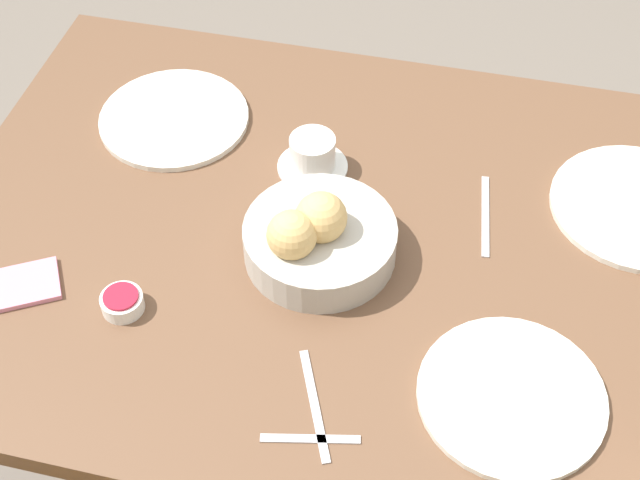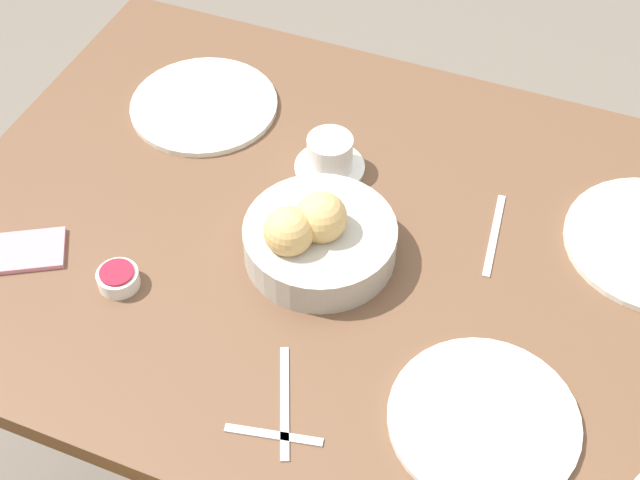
{
  "view_description": "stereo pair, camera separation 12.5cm",
  "coord_description": "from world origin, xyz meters",
  "px_view_note": "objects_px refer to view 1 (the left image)",
  "views": [
    {
      "loc": [
        -0.12,
        0.84,
        1.71
      ],
      "look_at": [
        0.07,
        0.04,
        0.76
      ],
      "focal_mm": 50.0,
      "sensor_mm": 36.0,
      "label": 1
    },
    {
      "loc": [
        -0.24,
        0.8,
        1.71
      ],
      "look_at": [
        0.07,
        0.04,
        0.76
      ],
      "focal_mm": 50.0,
      "sensor_mm": 36.0,
      "label": 2
    }
  ],
  "objects_px": {
    "bread_basket": "(317,238)",
    "plate_near_left": "(637,207)",
    "plate_far_center": "(511,396)",
    "jam_bowl_berry": "(122,302)",
    "coffee_cup": "(313,156)",
    "fork_silver": "(485,216)",
    "spoon_coffee": "(310,439)",
    "plate_near_right": "(174,118)",
    "knife_silver": "(314,405)",
    "cell_phone": "(4,289)"
  },
  "relations": [
    {
      "from": "plate_near_left",
      "to": "spoon_coffee",
      "type": "relative_size",
      "value": 2.12
    },
    {
      "from": "knife_silver",
      "to": "spoon_coffee",
      "type": "relative_size",
      "value": 1.26
    },
    {
      "from": "plate_far_center",
      "to": "spoon_coffee",
      "type": "distance_m",
      "value": 0.26
    },
    {
      "from": "jam_bowl_berry",
      "to": "spoon_coffee",
      "type": "bearing_deg",
      "value": 155.28
    },
    {
      "from": "plate_near_right",
      "to": "fork_silver",
      "type": "bearing_deg",
      "value": 169.36
    },
    {
      "from": "coffee_cup",
      "to": "jam_bowl_berry",
      "type": "xyz_separation_m",
      "value": [
        0.19,
        0.32,
        -0.01
      ]
    },
    {
      "from": "plate_near_right",
      "to": "knife_silver",
      "type": "height_order",
      "value": "plate_near_right"
    },
    {
      "from": "bread_basket",
      "to": "fork_silver",
      "type": "height_order",
      "value": "bread_basket"
    },
    {
      "from": "jam_bowl_berry",
      "to": "bread_basket",
      "type": "bearing_deg",
      "value": -147.24
    },
    {
      "from": "plate_near_right",
      "to": "coffee_cup",
      "type": "distance_m",
      "value": 0.26
    },
    {
      "from": "plate_near_left",
      "to": "plate_near_right",
      "type": "distance_m",
      "value": 0.74
    },
    {
      "from": "bread_basket",
      "to": "coffee_cup",
      "type": "bearing_deg",
      "value": -74.33
    },
    {
      "from": "bread_basket",
      "to": "plate_near_right",
      "type": "bearing_deg",
      "value": -37.78
    },
    {
      "from": "plate_near_left",
      "to": "spoon_coffee",
      "type": "distance_m",
      "value": 0.62
    },
    {
      "from": "knife_silver",
      "to": "spoon_coffee",
      "type": "bearing_deg",
      "value": 97.23
    },
    {
      "from": "fork_silver",
      "to": "coffee_cup",
      "type": "bearing_deg",
      "value": -8.46
    },
    {
      "from": "coffee_cup",
      "to": "jam_bowl_berry",
      "type": "bearing_deg",
      "value": 59.97
    },
    {
      "from": "plate_near_right",
      "to": "bread_basket",
      "type": "bearing_deg",
      "value": 142.22
    },
    {
      "from": "fork_silver",
      "to": "spoon_coffee",
      "type": "xyz_separation_m",
      "value": [
        0.17,
        0.42,
        0.0
      ]
    },
    {
      "from": "plate_near_left",
      "to": "plate_near_right",
      "type": "height_order",
      "value": "same"
    },
    {
      "from": "plate_far_center",
      "to": "knife_silver",
      "type": "relative_size",
      "value": 1.55
    },
    {
      "from": "plate_near_right",
      "to": "plate_far_center",
      "type": "height_order",
      "value": "same"
    },
    {
      "from": "bread_basket",
      "to": "knife_silver",
      "type": "xyz_separation_m",
      "value": [
        -0.05,
        0.24,
        -0.04
      ]
    },
    {
      "from": "plate_far_center",
      "to": "jam_bowl_berry",
      "type": "bearing_deg",
      "value": -2.37
    },
    {
      "from": "plate_near_right",
      "to": "cell_phone",
      "type": "distance_m",
      "value": 0.41
    },
    {
      "from": "plate_near_left",
      "to": "cell_phone",
      "type": "xyz_separation_m",
      "value": [
        0.85,
        0.36,
        -0.0
      ]
    },
    {
      "from": "bread_basket",
      "to": "plate_near_right",
      "type": "height_order",
      "value": "bread_basket"
    },
    {
      "from": "plate_near_right",
      "to": "coffee_cup",
      "type": "xyz_separation_m",
      "value": [
        -0.25,
        0.06,
        0.02
      ]
    },
    {
      "from": "spoon_coffee",
      "to": "plate_far_center",
      "type": "bearing_deg",
      "value": -153.93
    },
    {
      "from": "bread_basket",
      "to": "plate_near_left",
      "type": "xyz_separation_m",
      "value": [
        -0.45,
        -0.2,
        -0.03
      ]
    },
    {
      "from": "coffee_cup",
      "to": "knife_silver",
      "type": "distance_m",
      "value": 0.43
    },
    {
      "from": "coffee_cup",
      "to": "jam_bowl_berry",
      "type": "distance_m",
      "value": 0.37
    },
    {
      "from": "plate_near_left",
      "to": "jam_bowl_berry",
      "type": "height_order",
      "value": "jam_bowl_berry"
    },
    {
      "from": "plate_far_center",
      "to": "knife_silver",
      "type": "distance_m",
      "value": 0.25
    },
    {
      "from": "plate_near_right",
      "to": "plate_far_center",
      "type": "distance_m",
      "value": 0.71
    },
    {
      "from": "knife_silver",
      "to": "plate_near_right",
      "type": "bearing_deg",
      "value": -53.36
    },
    {
      "from": "plate_near_left",
      "to": "bread_basket",
      "type": "bearing_deg",
      "value": 23.99
    },
    {
      "from": "jam_bowl_berry",
      "to": "spoon_coffee",
      "type": "height_order",
      "value": "jam_bowl_berry"
    },
    {
      "from": "jam_bowl_berry",
      "to": "cell_phone",
      "type": "distance_m",
      "value": 0.17
    },
    {
      "from": "plate_near_right",
      "to": "spoon_coffee",
      "type": "relative_size",
      "value": 2.01
    },
    {
      "from": "plate_near_right",
      "to": "plate_far_center",
      "type": "xyz_separation_m",
      "value": [
        -0.59,
        0.4,
        0.0
      ]
    },
    {
      "from": "bread_basket",
      "to": "jam_bowl_berry",
      "type": "relative_size",
      "value": 3.73
    },
    {
      "from": "bread_basket",
      "to": "plate_near_left",
      "type": "bearing_deg",
      "value": -156.01
    },
    {
      "from": "plate_far_center",
      "to": "jam_bowl_berry",
      "type": "distance_m",
      "value": 0.53
    },
    {
      "from": "jam_bowl_berry",
      "to": "plate_near_left",
      "type": "bearing_deg",
      "value": -152.81
    },
    {
      "from": "bread_basket",
      "to": "spoon_coffee",
      "type": "relative_size",
      "value": 1.78
    },
    {
      "from": "cell_phone",
      "to": "plate_far_center",
      "type": "bearing_deg",
      "value": 179.04
    },
    {
      "from": "bread_basket",
      "to": "cell_phone",
      "type": "relative_size",
      "value": 1.3
    },
    {
      "from": "jam_bowl_berry",
      "to": "spoon_coffee",
      "type": "xyz_separation_m",
      "value": [
        -0.29,
        0.14,
        -0.01
      ]
    },
    {
      "from": "spoon_coffee",
      "to": "plate_near_left",
      "type": "bearing_deg",
      "value": -128.53
    }
  ]
}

